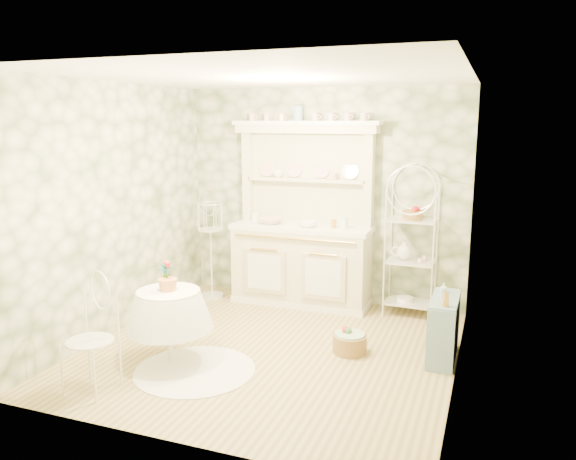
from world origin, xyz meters
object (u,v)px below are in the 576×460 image
(side_shelf, at_px, (443,331))
(round_table, at_px, (170,329))
(kitchen_dresser, at_px, (302,215))
(bakers_rack, at_px, (412,236))
(birdcage_stand, at_px, (211,240))
(cafe_chair, at_px, (90,339))
(floor_basket, at_px, (350,342))

(side_shelf, distance_m, round_table, 2.65)
(kitchen_dresser, distance_m, round_table, 2.35)
(round_table, bearing_deg, bakers_rack, 48.27)
(kitchen_dresser, relative_size, birdcage_stand, 1.50)
(side_shelf, distance_m, birdcage_stand, 3.22)
(bakers_rack, height_order, round_table, bakers_rack)
(bakers_rack, relative_size, round_table, 2.83)
(cafe_chair, distance_m, floor_basket, 2.47)
(bakers_rack, distance_m, floor_basket, 1.65)
(side_shelf, height_order, birdcage_stand, birdcage_stand)
(cafe_chair, height_order, floor_basket, cafe_chair)
(side_shelf, relative_size, cafe_chair, 0.71)
(bakers_rack, bearing_deg, round_table, -129.27)
(bakers_rack, height_order, side_shelf, bakers_rack)
(birdcage_stand, relative_size, floor_basket, 4.44)
(birdcage_stand, bearing_deg, side_shelf, -17.29)
(cafe_chair, xyz_separation_m, birdcage_stand, (-0.28, 2.69, 0.30))
(kitchen_dresser, bearing_deg, floor_basket, -53.48)
(side_shelf, xyz_separation_m, birdcage_stand, (-3.04, 0.95, 0.48))
(bakers_rack, bearing_deg, cafe_chair, -125.23)
(birdcage_stand, bearing_deg, floor_basket, -27.69)
(round_table, height_order, floor_basket, round_table)
(kitchen_dresser, relative_size, round_table, 3.40)
(kitchen_dresser, height_order, birdcage_stand, kitchen_dresser)
(cafe_chair, bearing_deg, floor_basket, 64.52)
(kitchen_dresser, bearing_deg, cafe_chair, -107.55)
(birdcage_stand, bearing_deg, round_table, -73.19)
(bakers_rack, distance_m, round_table, 2.99)
(side_shelf, relative_size, birdcage_stand, 0.43)
(side_shelf, height_order, cafe_chair, cafe_chair)
(cafe_chair, bearing_deg, bakers_rack, 77.07)
(side_shelf, height_order, floor_basket, side_shelf)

